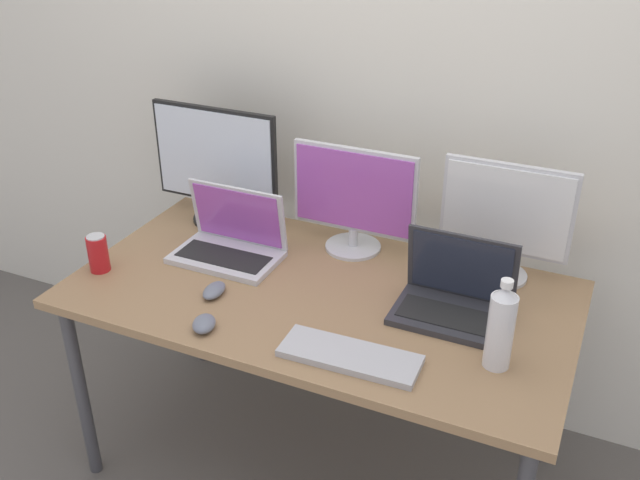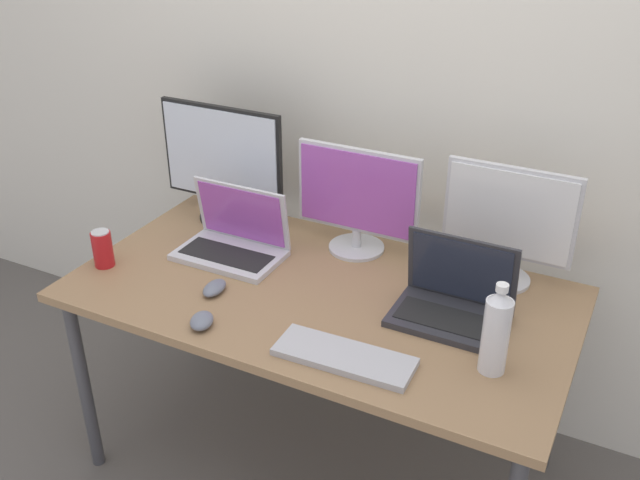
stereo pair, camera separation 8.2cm
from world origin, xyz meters
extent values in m
plane|color=#5B5651|center=(0.00, 0.00, 0.00)|extent=(16.00, 16.00, 0.00)
cube|color=silver|center=(0.00, 0.59, 1.30)|extent=(7.00, 0.08, 2.60)
cylinder|color=#424247|center=(-0.72, -0.36, 0.35)|extent=(0.04, 0.04, 0.71)
cylinder|color=#424247|center=(-0.72, 0.36, 0.35)|extent=(0.04, 0.04, 0.71)
cylinder|color=#424247|center=(0.72, 0.36, 0.35)|extent=(0.04, 0.04, 0.71)
cube|color=#93704C|center=(0.00, 0.00, 0.72)|extent=(1.56, 0.83, 0.03)
cylinder|color=black|center=(-0.55, 0.30, 0.75)|extent=(0.20, 0.20, 0.01)
cylinder|color=black|center=(-0.55, 0.30, 0.78)|extent=(0.03, 0.03, 0.06)
cube|color=black|center=(-0.55, 0.30, 1.00)|extent=(0.49, 0.02, 0.36)
cube|color=silver|center=(-0.55, 0.29, 1.00)|extent=(0.47, 0.01, 0.33)
cylinder|color=silver|center=(-0.01, 0.30, 0.75)|extent=(0.19, 0.19, 0.01)
cylinder|color=silver|center=(-0.01, 0.30, 0.78)|extent=(0.03, 0.03, 0.06)
cube|color=silver|center=(-0.01, 0.30, 0.96)|extent=(0.43, 0.02, 0.29)
cube|color=#A54CB2|center=(-0.01, 0.29, 0.96)|extent=(0.41, 0.01, 0.27)
cylinder|color=silver|center=(0.49, 0.32, 0.75)|extent=(0.18, 0.18, 0.01)
cylinder|color=silver|center=(0.49, 0.32, 0.79)|extent=(0.03, 0.03, 0.08)
cube|color=silver|center=(0.49, 0.32, 0.98)|extent=(0.41, 0.02, 0.30)
cube|color=white|center=(0.49, 0.30, 0.98)|extent=(0.38, 0.01, 0.27)
cube|color=silver|center=(-0.37, 0.05, 0.75)|extent=(0.35, 0.22, 0.02)
cube|color=black|center=(-0.37, 0.03, 0.76)|extent=(0.31, 0.12, 0.00)
cube|color=silver|center=(-0.37, 0.14, 0.87)|extent=(0.35, 0.04, 0.22)
cube|color=#A54CB2|center=(-0.37, 0.13, 0.87)|extent=(0.32, 0.03, 0.20)
cube|color=#2D2D33|center=(0.41, 0.02, 0.75)|extent=(0.33, 0.22, 0.02)
cube|color=black|center=(0.41, 0.00, 0.76)|extent=(0.29, 0.12, 0.00)
cube|color=#2D2D33|center=(0.41, 0.11, 0.87)|extent=(0.33, 0.04, 0.22)
cube|color=#232838|center=(0.41, 0.10, 0.87)|extent=(0.30, 0.03, 0.20)
cube|color=#B2B2B7|center=(0.22, -0.28, 0.75)|extent=(0.39, 0.15, 0.02)
ellipsoid|color=slate|center=(-0.29, -0.16, 0.76)|extent=(0.07, 0.11, 0.03)
ellipsoid|color=slate|center=(-0.22, -0.33, 0.76)|extent=(0.09, 0.11, 0.04)
cylinder|color=silver|center=(0.58, -0.14, 0.85)|extent=(0.07, 0.07, 0.22)
cone|color=silver|center=(0.58, -0.14, 0.97)|extent=(0.06, 0.06, 0.03)
cylinder|color=white|center=(0.58, -0.14, 1.00)|extent=(0.03, 0.03, 0.02)
cylinder|color=red|center=(-0.71, -0.18, 0.80)|extent=(0.07, 0.07, 0.12)
cylinder|color=silver|center=(-0.71, -0.18, 0.86)|extent=(0.06, 0.06, 0.00)
camera|label=1|loc=(0.78, -1.73, 1.93)|focal=40.00mm
camera|label=2|loc=(0.86, -1.69, 1.93)|focal=40.00mm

